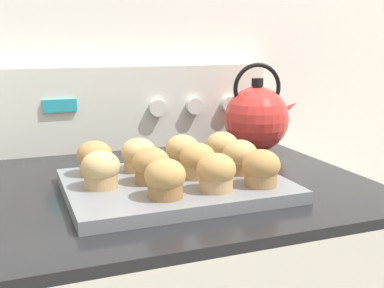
{
  "coord_description": "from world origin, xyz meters",
  "views": [
    {
      "loc": [
        -0.28,
        -0.54,
        1.21
      ],
      "look_at": [
        0.03,
        0.28,
        1.02
      ],
      "focal_mm": 45.0,
      "sensor_mm": 36.0,
      "label": 1
    }
  ],
  "objects_px": {
    "muffin_r2_c1": "(139,155)",
    "muffin_r2_c3": "(222,148)",
    "muffin_r0_c2": "(216,173)",
    "muffin_r0_c3": "(261,168)",
    "muffin_r0_c1": "(165,179)",
    "muffin_r1_c2": "(198,161)",
    "muffin_r2_c0": "(95,158)",
    "muffin_r1_c1": "(151,166)",
    "muffin_r2_c2": "(182,151)",
    "tea_kettle": "(257,118)",
    "muffin_r1_c3": "(240,157)",
    "muffin_pan": "(175,185)",
    "muffin_r1_c0": "(101,170)"
  },
  "relations": [
    {
      "from": "muffin_r0_c1",
      "to": "muffin_r2_c3",
      "type": "height_order",
      "value": "same"
    },
    {
      "from": "muffin_pan",
      "to": "muffin_r1_c0",
      "type": "distance_m",
      "value": 0.14
    },
    {
      "from": "muffin_r1_c0",
      "to": "muffin_r1_c1",
      "type": "bearing_deg",
      "value": -2.87
    },
    {
      "from": "muffin_r0_c2",
      "to": "muffin_r0_c3",
      "type": "relative_size",
      "value": 1.0
    },
    {
      "from": "muffin_r0_c3",
      "to": "muffin_r1_c2",
      "type": "distance_m",
      "value": 0.12
    },
    {
      "from": "muffin_pan",
      "to": "muffin_r2_c3",
      "type": "distance_m",
      "value": 0.16
    },
    {
      "from": "muffin_r1_c3",
      "to": "muffin_r2_c0",
      "type": "relative_size",
      "value": 1.0
    },
    {
      "from": "muffin_r1_c2",
      "to": "muffin_r1_c3",
      "type": "relative_size",
      "value": 1.0
    },
    {
      "from": "muffin_pan",
      "to": "muffin_r2_c3",
      "type": "relative_size",
      "value": 5.8
    },
    {
      "from": "muffin_r0_c3",
      "to": "muffin_r1_c3",
      "type": "xyz_separation_m",
      "value": [
        0.0,
        0.09,
        0.0
      ]
    },
    {
      "from": "muffin_pan",
      "to": "muffin_r1_c0",
      "type": "height_order",
      "value": "muffin_r1_c0"
    },
    {
      "from": "muffin_r0_c2",
      "to": "muffin_r2_c3",
      "type": "relative_size",
      "value": 1.0
    },
    {
      "from": "muffin_r0_c2",
      "to": "muffin_r1_c0",
      "type": "xyz_separation_m",
      "value": [
        -0.18,
        0.09,
        0.0
      ]
    },
    {
      "from": "muffin_r2_c2",
      "to": "muffin_r1_c3",
      "type": "bearing_deg",
      "value": -45.12
    },
    {
      "from": "muffin_r2_c0",
      "to": "muffin_r1_c1",
      "type": "bearing_deg",
      "value": -47.0
    },
    {
      "from": "muffin_r2_c2",
      "to": "tea_kettle",
      "type": "bearing_deg",
      "value": 31.26
    },
    {
      "from": "muffin_r1_c0",
      "to": "muffin_r2_c0",
      "type": "xyz_separation_m",
      "value": [
        0.0,
        0.09,
        0.0
      ]
    },
    {
      "from": "muffin_r1_c3",
      "to": "tea_kettle",
      "type": "relative_size",
      "value": 0.31
    },
    {
      "from": "muffin_r2_c0",
      "to": "muffin_r2_c2",
      "type": "distance_m",
      "value": 0.18
    },
    {
      "from": "muffin_r2_c3",
      "to": "muffin_r1_c2",
      "type": "bearing_deg",
      "value": -136.27
    },
    {
      "from": "muffin_r2_c0",
      "to": "muffin_r2_c3",
      "type": "bearing_deg",
      "value": -0.89
    },
    {
      "from": "tea_kettle",
      "to": "muffin_r1_c2",
      "type": "bearing_deg",
      "value": -136.78
    },
    {
      "from": "muffin_r1_c1",
      "to": "tea_kettle",
      "type": "distance_m",
      "value": 0.42
    },
    {
      "from": "muffin_r0_c3",
      "to": "muffin_r1_c1",
      "type": "distance_m",
      "value": 0.2
    },
    {
      "from": "muffin_r1_c1",
      "to": "muffin_r2_c3",
      "type": "height_order",
      "value": "same"
    },
    {
      "from": "muffin_pan",
      "to": "muffin_r2_c0",
      "type": "relative_size",
      "value": 5.8
    },
    {
      "from": "muffin_r0_c1",
      "to": "muffin_r0_c3",
      "type": "bearing_deg",
      "value": 0.62
    },
    {
      "from": "muffin_r1_c1",
      "to": "muffin_r1_c2",
      "type": "xyz_separation_m",
      "value": [
        0.09,
        0.0,
        0.0
      ]
    },
    {
      "from": "muffin_r1_c3",
      "to": "muffin_r2_c3",
      "type": "xyz_separation_m",
      "value": [
        0.0,
        0.09,
        0.0
      ]
    },
    {
      "from": "muffin_r1_c1",
      "to": "muffin_r2_c0",
      "type": "height_order",
      "value": "same"
    },
    {
      "from": "muffin_r1_c3",
      "to": "muffin_r2_c3",
      "type": "relative_size",
      "value": 1.0
    },
    {
      "from": "muffin_r0_c1",
      "to": "muffin_r1_c2",
      "type": "bearing_deg",
      "value": 44.45
    },
    {
      "from": "tea_kettle",
      "to": "muffin_r1_c1",
      "type": "bearing_deg",
      "value": -145.05
    },
    {
      "from": "muffin_pan",
      "to": "muffin_r0_c2",
      "type": "xyz_separation_m",
      "value": [
        0.05,
        -0.09,
        0.04
      ]
    },
    {
      "from": "muffin_r2_c1",
      "to": "tea_kettle",
      "type": "xyz_separation_m",
      "value": [
        0.34,
        0.15,
        0.03
      ]
    },
    {
      "from": "muffin_pan",
      "to": "muffin_r2_c3",
      "type": "xyz_separation_m",
      "value": [
        0.13,
        0.09,
        0.04
      ]
    },
    {
      "from": "muffin_r0_c3",
      "to": "muffin_r2_c0",
      "type": "relative_size",
      "value": 1.0
    },
    {
      "from": "muffin_r0_c2",
      "to": "muffin_r2_c1",
      "type": "distance_m",
      "value": 0.19
    },
    {
      "from": "muffin_r2_c1",
      "to": "tea_kettle",
      "type": "height_order",
      "value": "tea_kettle"
    },
    {
      "from": "muffin_pan",
      "to": "muffin_r1_c0",
      "type": "bearing_deg",
      "value": 178.83
    },
    {
      "from": "muffin_r1_c2",
      "to": "muffin_r0_c2",
      "type": "bearing_deg",
      "value": -90.32
    },
    {
      "from": "muffin_r0_c3",
      "to": "muffin_r1_c3",
      "type": "height_order",
      "value": "same"
    },
    {
      "from": "muffin_r1_c1",
      "to": "muffin_r1_c3",
      "type": "relative_size",
      "value": 1.0
    },
    {
      "from": "muffin_pan",
      "to": "muffin_r2_c2",
      "type": "relative_size",
      "value": 5.8
    },
    {
      "from": "muffin_r2_c1",
      "to": "muffin_r1_c3",
      "type": "bearing_deg",
      "value": -26.15
    },
    {
      "from": "muffin_r0_c2",
      "to": "muffin_r0_c3",
      "type": "distance_m",
      "value": 0.09
    },
    {
      "from": "muffin_r1_c2",
      "to": "muffin_r2_c1",
      "type": "xyz_separation_m",
      "value": [
        -0.09,
        0.08,
        0.0
      ]
    },
    {
      "from": "muffin_r2_c2",
      "to": "tea_kettle",
      "type": "distance_m",
      "value": 0.3
    },
    {
      "from": "muffin_pan",
      "to": "muffin_r1_c3",
      "type": "distance_m",
      "value": 0.14
    },
    {
      "from": "muffin_r2_c1",
      "to": "muffin_r2_c3",
      "type": "bearing_deg",
      "value": -0.11
    }
  ]
}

